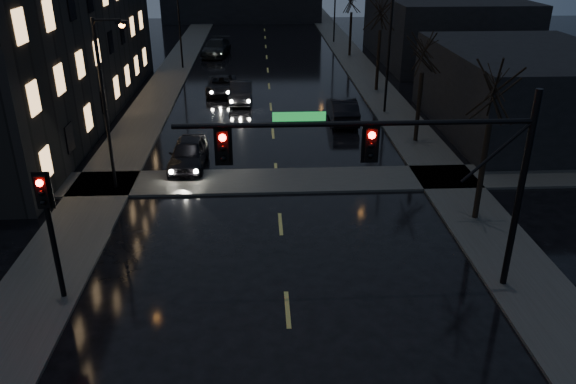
{
  "coord_description": "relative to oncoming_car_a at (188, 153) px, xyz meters",
  "views": [
    {
      "loc": [
        -0.75,
        -7.1,
        11.16
      ],
      "look_at": [
        0.13,
        10.27,
        3.2
      ],
      "focal_mm": 35.0,
      "sensor_mm": 36.0,
      "label": 1
    }
  ],
  "objects": [
    {
      "name": "sidewalk_left",
      "position": [
        -3.93,
        14.32,
        -0.71
      ],
      "size": [
        3.0,
        140.0,
        0.12
      ],
      "primitive_type": "cube",
      "color": "#2D2D2B",
      "rests_on": "ground"
    },
    {
      "name": "sidewalk_right",
      "position": [
        13.07,
        14.32,
        -0.71
      ],
      "size": [
        3.0,
        140.0,
        0.12
      ],
      "primitive_type": "cube",
      "color": "#2D2D2B",
      "rests_on": "ground"
    },
    {
      "name": "sidewalk_cross",
      "position": [
        4.57,
        -2.18,
        -0.71
      ],
      "size": [
        40.0,
        3.0,
        0.12
      ],
      "primitive_type": "cube",
      "color": "#2D2D2B",
      "rests_on": "ground"
    },
    {
      "name": "apartment_block",
      "position": [
        -11.93,
        9.32,
        5.23
      ],
      "size": [
        12.0,
        30.0,
        12.0
      ],
      "primitive_type": "cube",
      "color": "black",
      "rests_on": "ground"
    },
    {
      "name": "commercial_right_near",
      "position": [
        20.07,
        5.32,
        1.73
      ],
      "size": [
        10.0,
        14.0,
        5.0
      ],
      "primitive_type": "cube",
      "color": "black",
      "rests_on": "ground"
    },
    {
      "name": "commercial_right_far",
      "position": [
        21.57,
        27.32,
        2.23
      ],
      "size": [
        12.0,
        18.0,
        6.0
      ],
      "primitive_type": "cube",
      "color": "black",
      "rests_on": "ground"
    },
    {
      "name": "signal_mast",
      "position": [
        8.42,
        -11.69,
        4.1
      ],
      "size": [
        11.11,
        0.41,
        7.0
      ],
      "color": "black",
      "rests_on": "ground"
    },
    {
      "name": "signal_pole_left",
      "position": [
        -2.93,
        -11.69,
        2.24
      ],
      "size": [
        0.35,
        0.41,
        4.53
      ],
      "color": "black",
      "rests_on": "ground"
    },
    {
      "name": "tree_near",
      "position": [
        12.97,
        -6.68,
        5.45
      ],
      "size": [
        3.52,
        3.52,
        8.08
      ],
      "color": "black",
      "rests_on": "ground"
    },
    {
      "name": "tree_mid_a",
      "position": [
        12.97,
        3.32,
        5.06
      ],
      "size": [
        3.3,
        3.3,
        7.58
      ],
      "color": "black",
      "rests_on": "ground"
    },
    {
      "name": "tree_mid_b",
      "position": [
        12.97,
        15.32,
        5.84
      ],
      "size": [
        3.74,
        3.74,
        8.59
      ],
      "color": "black",
      "rests_on": "ground"
    },
    {
      "name": "streetlight_l_near",
      "position": [
        -3.01,
        -2.68,
        4.0
      ],
      "size": [
        1.53,
        0.28,
        8.0
      ],
      "color": "black",
      "rests_on": "ground"
    },
    {
      "name": "streetlight_l_far",
      "position": [
        -3.01,
        24.32,
        4.0
      ],
      "size": [
        1.53,
        0.28,
        8.0
      ],
      "color": "black",
      "rests_on": "ground"
    },
    {
      "name": "streetlight_r_mid",
      "position": [
        12.16,
        9.32,
        4.0
      ],
      "size": [
        1.53,
        0.28,
        8.0
      ],
      "color": "black",
      "rests_on": "ground"
    },
    {
      "name": "oncoming_car_a",
      "position": [
        0.0,
        0.0,
        0.0
      ],
      "size": [
        1.94,
        4.56,
        1.54
      ],
      "primitive_type": "imported",
      "rotation": [
        0.0,
        0.0,
        -0.03
      ],
      "color": "black",
      "rests_on": "ground"
    },
    {
      "name": "oncoming_car_b",
      "position": [
        2.41,
        12.67,
        -0.04
      ],
      "size": [
        1.63,
        4.43,
        1.45
      ],
      "primitive_type": "imported",
      "rotation": [
        0.0,
        0.0,
        -0.02
      ],
      "color": "black",
      "rests_on": "ground"
    },
    {
      "name": "oncoming_car_c",
      "position": [
        0.85,
        15.23,
        -0.11
      ],
      "size": [
        2.21,
        4.78,
        1.33
      ],
      "primitive_type": "imported",
      "rotation": [
        0.0,
        0.0,
        -0.0
      ],
      "color": "black",
      "rests_on": "ground"
    },
    {
      "name": "oncoming_car_d",
      "position": [
        -0.53,
        30.33,
        0.06
      ],
      "size": [
        3.08,
        5.95,
        1.65
      ],
      "primitive_type": "imported",
      "rotation": [
        0.0,
        0.0,
        -0.14
      ],
      "color": "black",
      "rests_on": "ground"
    },
    {
      "name": "lead_car",
      "position": [
        9.18,
        7.55,
        0.02
      ],
      "size": [
        1.71,
        4.82,
        1.58
      ],
      "primitive_type": "imported",
      "rotation": [
        0.0,
        0.0,
        3.14
      ],
      "color": "black",
      "rests_on": "ground"
    }
  ]
}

